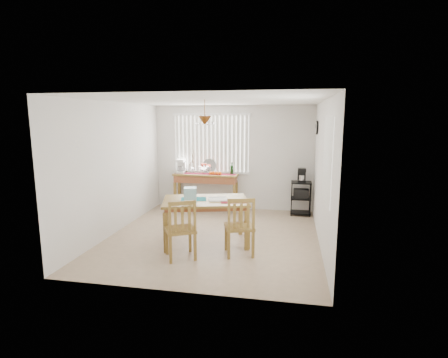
% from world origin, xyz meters
% --- Properties ---
extents(ground, '(4.00, 4.50, 0.01)m').
position_xyz_m(ground, '(0.00, 0.00, -0.01)').
color(ground, tan).
extents(room_shell, '(4.20, 4.70, 2.70)m').
position_xyz_m(room_shell, '(0.00, 0.02, 1.69)').
color(room_shell, silver).
rests_on(room_shell, ground).
extents(sideboard, '(1.61, 0.45, 0.91)m').
position_xyz_m(sideboard, '(-0.64, 2.00, 0.68)').
color(sideboard, olive).
rests_on(sideboard, ground).
extents(sideboard_items, '(1.53, 0.38, 0.70)m').
position_xyz_m(sideboard_items, '(-0.90, 2.02, 1.05)').
color(sideboard_items, maroon).
rests_on(sideboard_items, sideboard).
extents(wire_cart, '(0.47, 0.38, 0.80)m').
position_xyz_m(wire_cart, '(1.70, 1.93, 0.48)').
color(wire_cart, black).
rests_on(wire_cart, ground).
extents(cart_items, '(0.19, 0.23, 0.33)m').
position_xyz_m(cart_items, '(1.70, 1.94, 0.95)').
color(cart_items, black).
rests_on(cart_items, wire_cart).
extents(dining_table, '(1.73, 1.35, 0.82)m').
position_xyz_m(dining_table, '(-0.07, -0.36, 0.72)').
color(dining_table, olive).
rests_on(dining_table, ground).
extents(table_items, '(1.27, 0.58, 0.26)m').
position_xyz_m(table_items, '(-0.17, -0.53, 0.91)').
color(table_items, '#146B73').
rests_on(table_items, dining_table).
extents(chair_left, '(0.63, 0.63, 1.01)m').
position_xyz_m(chair_left, '(-0.29, -1.16, 0.49)').
color(chair_left, olive).
rests_on(chair_left, ground).
extents(chair_right, '(0.59, 0.59, 1.02)m').
position_xyz_m(chair_right, '(0.63, -0.84, 0.50)').
color(chair_right, olive).
rests_on(chair_right, ground).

